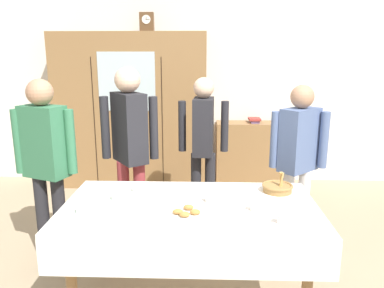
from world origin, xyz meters
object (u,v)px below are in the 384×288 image
(person_behind_table_left, at_px, (203,137))
(person_by_cabinet, at_px, (46,155))
(spoon_front_edge, at_px, (232,195))
(person_near_right_end, at_px, (130,140))
(tea_cup_far_right, at_px, (82,210))
(bookshelf_low, at_px, (253,154))
(pastry_plate, at_px, (187,213))
(wall_cabinet, at_px, (131,111))
(dining_table, at_px, (190,220))
(tea_cup_back_edge, at_px, (137,189))
(tea_cup_near_right, at_px, (117,197))
(book_stack, at_px, (254,120))
(person_behind_table_right, at_px, (298,153))
(tea_cup_center, at_px, (283,221))
(mantel_clock, at_px, (147,22))
(tea_cup_far_left, at_px, (256,208))
(spoon_far_right, at_px, (303,212))
(tea_cup_mid_right, at_px, (210,199))
(bread_basket, at_px, (277,187))

(person_behind_table_left, bearing_deg, person_by_cabinet, -147.16)
(spoon_front_edge, xyz_separation_m, person_near_right_end, (-0.89, 0.61, 0.28))
(person_by_cabinet, bearing_deg, tea_cup_far_right, -52.74)
(bookshelf_low, height_order, person_near_right_end, person_near_right_end)
(person_behind_table_left, height_order, person_by_cabinet, person_by_cabinet)
(pastry_plate, bearing_deg, wall_cabinet, 107.92)
(dining_table, bearing_deg, person_near_right_end, 124.45)
(person_near_right_end, bearing_deg, tea_cup_back_edge, -74.38)
(tea_cup_near_right, height_order, tea_cup_far_right, same)
(book_stack, relative_size, person_behind_table_right, 0.13)
(tea_cup_center, bearing_deg, person_by_cabinet, 156.79)
(pastry_plate, xyz_separation_m, person_near_right_end, (-0.56, 0.99, 0.26))
(mantel_clock, distance_m, spoon_front_edge, 2.92)
(tea_cup_far_left, height_order, person_near_right_end, person_near_right_end)
(person_near_right_end, bearing_deg, tea_cup_far_right, -98.38)
(person_near_right_end, bearing_deg, dining_table, -55.55)
(tea_cup_back_edge, bearing_deg, person_behind_table_left, 65.15)
(pastry_plate, xyz_separation_m, person_behind_table_left, (0.10, 1.51, 0.18))
(tea_cup_near_right, distance_m, person_by_cabinet, 0.83)
(tea_cup_center, relative_size, tea_cup_far_left, 1.00)
(tea_cup_far_right, xyz_separation_m, spoon_far_right, (1.49, 0.06, -0.02))
(spoon_far_right, bearing_deg, pastry_plate, -175.38)
(tea_cup_back_edge, xyz_separation_m, spoon_far_right, (1.19, -0.35, -0.02))
(wall_cabinet, relative_size, tea_cup_center, 15.96)
(book_stack, xyz_separation_m, tea_cup_back_edge, (-1.20, -2.36, -0.13))
(book_stack, relative_size, spoon_front_edge, 1.70)
(mantel_clock, height_order, person_near_right_end, mantel_clock)
(spoon_far_right, height_order, person_behind_table_left, person_behind_table_left)
(wall_cabinet, height_order, pastry_plate, wall_cabinet)
(mantel_clock, distance_m, person_by_cabinet, 2.47)
(tea_cup_back_edge, relative_size, tea_cup_far_right, 1.00)
(pastry_plate, xyz_separation_m, person_behind_table_right, (0.97, 1.01, 0.16))
(tea_cup_center, xyz_separation_m, spoon_front_edge, (-0.29, 0.49, -0.02))
(tea_cup_near_right, relative_size, tea_cup_far_left, 1.00)
(wall_cabinet, height_order, spoon_front_edge, wall_cabinet)
(spoon_front_edge, bearing_deg, tea_cup_mid_right, -137.59)
(dining_table, relative_size, mantel_clock, 7.55)
(spoon_far_right, bearing_deg, tea_cup_far_left, 178.38)
(book_stack, relative_size, tea_cup_mid_right, 1.56)
(dining_table, relative_size, spoon_front_edge, 15.22)
(tea_cup_far_left, bearing_deg, tea_cup_near_right, 170.23)
(tea_cup_mid_right, bearing_deg, bread_basket, 24.69)
(book_stack, relative_size, tea_cup_near_right, 1.56)
(bookshelf_low, relative_size, tea_cup_far_left, 7.89)
(person_near_right_end, bearing_deg, tea_cup_near_right, -86.99)
(mantel_clock, height_order, spoon_front_edge, mantel_clock)
(spoon_front_edge, bearing_deg, wall_cabinet, 117.20)
(spoon_front_edge, relative_size, spoon_far_right, 1.00)
(tea_cup_near_right, bearing_deg, person_behind_table_left, 63.70)
(mantel_clock, height_order, spoon_far_right, mantel_clock)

